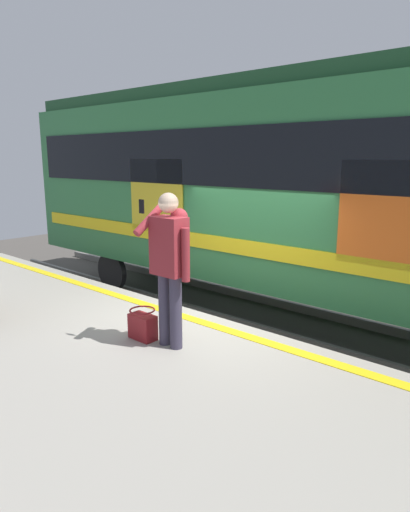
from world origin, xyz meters
TOP-DOWN VIEW (x-y plane):
  - ground_plane at (0.00, 0.00)m, footprint 25.14×25.14m
  - platform at (0.00, 2.44)m, footprint 12.44×4.87m
  - safety_line at (0.00, 0.30)m, footprint 12.19×0.16m
  - track_rail_near at (0.00, -1.66)m, footprint 16.17×0.08m
  - track_rail_far at (0.00, -3.10)m, footprint 16.17×0.08m
  - train_carriage at (0.06, -2.37)m, footprint 11.77×2.76m
  - passenger at (-0.35, 1.09)m, footprint 0.57×0.55m
  - handbag at (0.04, 1.18)m, footprint 0.34×0.31m

SIDE VIEW (x-z plane):
  - ground_plane at x=0.00m, z-range 0.00..0.00m
  - track_rail_near at x=0.00m, z-range 0.00..0.16m
  - track_rail_far at x=0.00m, z-range 0.00..0.16m
  - platform at x=0.00m, z-range 0.00..0.86m
  - safety_line at x=0.00m, z-range 0.86..0.87m
  - handbag at x=0.04m, z-range 0.84..1.21m
  - passenger at x=-0.35m, z-range 1.02..2.77m
  - train_carriage at x=0.06m, z-range 0.54..4.58m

